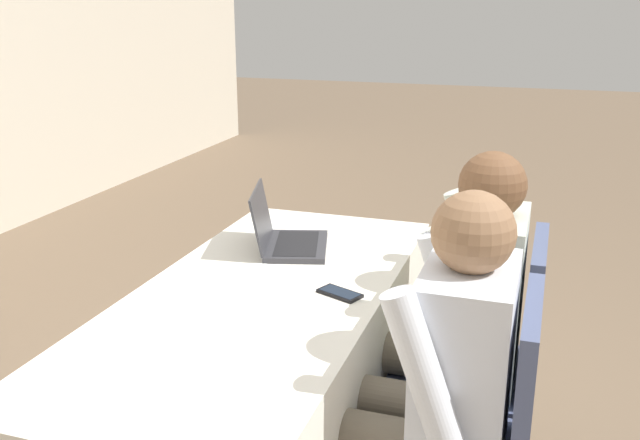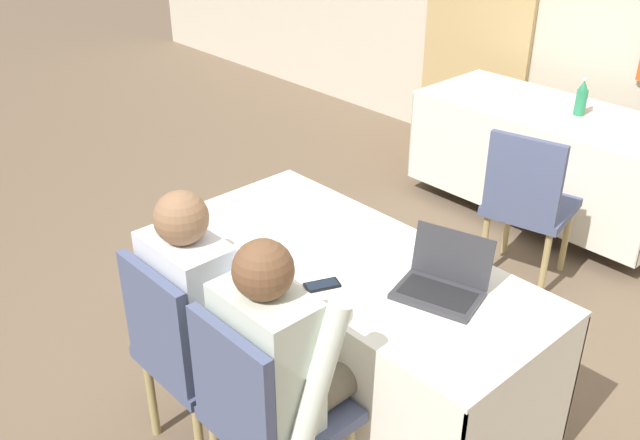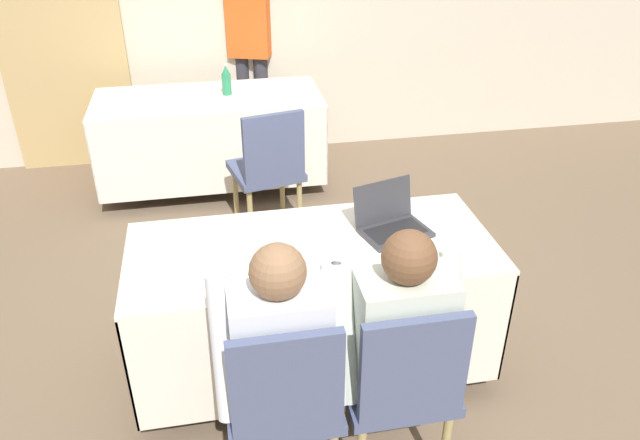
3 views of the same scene
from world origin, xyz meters
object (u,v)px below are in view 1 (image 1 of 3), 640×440
laptop (286,237)px  person_checkered_shirt (432,381)px  cell_phone (340,293)px  chair_near_right (488,360)px  person_white_shirt (458,309)px

laptop → person_checkered_shirt: 0.90m
laptop → cell_phone: size_ratio=2.48×
chair_near_right → person_checkered_shirt: person_checkered_shirt is taller
chair_near_right → cell_phone: bearing=-68.4°
person_checkered_shirt → laptop: bearing=-134.6°
laptop → person_white_shirt: person_white_shirt is taller
laptop → chair_near_right: size_ratio=0.40×
person_checkered_shirt → person_white_shirt: size_ratio=1.00×
cell_phone → chair_near_right: (0.17, -0.44, -0.24)m
person_checkered_shirt → person_white_shirt: 0.46m
cell_phone → person_white_shirt: (0.17, -0.33, -0.08)m
person_white_shirt → cell_phone: bearing=-62.6°
cell_phone → person_checkered_shirt: (-0.29, -0.33, -0.08)m
person_checkered_shirt → person_white_shirt: (0.46, 0.00, 0.00)m
cell_phone → person_white_shirt: person_white_shirt is taller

